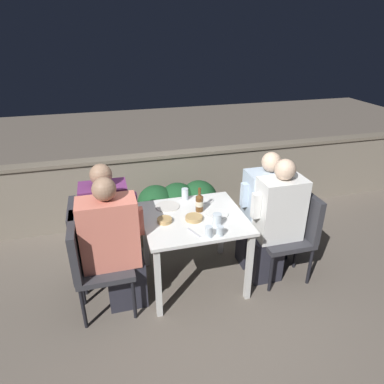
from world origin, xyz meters
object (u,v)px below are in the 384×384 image
Objects in this scene: chair_right_near at (294,227)px; person_white_polo at (275,222)px; person_coral_top at (115,246)px; person_blue_shirt at (263,211)px; potted_plant at (279,196)px; person_purple_stripe at (111,228)px; chair_left_far at (89,240)px; beer_bottle at (199,202)px; chair_right_far at (281,214)px; chair_left_near at (91,259)px.

person_white_polo is (-0.21, -0.00, 0.09)m from chair_right_near.
person_blue_shirt is (1.49, 0.26, -0.01)m from person_coral_top.
person_coral_top reaches higher than potted_plant.
person_purple_stripe is at bearing 92.92° from person_coral_top.
person_white_polo is at bearing -9.42° from chair_left_far.
person_coral_top is 5.32× the size of beer_bottle.
person_coral_top is 0.86m from beer_bottle.
potted_plant is at bearing 58.89° from person_white_polo.
chair_right_far is 0.94m from beer_bottle.
person_purple_stripe is (0.19, 0.28, 0.10)m from chair_left_near.
chair_left_near is at bearing -179.97° from person_white_polo.
person_coral_top reaches higher than chair_left_near.
person_purple_stripe is 1.41× the size of chair_right_far.
chair_right_near is 0.73× the size of person_blue_shirt.
person_coral_top is 0.37m from chair_left_far.
beer_bottle reaches higher than chair_left_near.
person_coral_top is 1.70m from chair_right_near.
potted_plant is (1.93, 0.43, -0.12)m from person_purple_stripe.
person_white_polo is at bearing -10.69° from person_purple_stripe.
person_white_polo is (1.71, -0.28, 0.09)m from chair_left_far.
person_blue_shirt is at bearing 9.88° from person_coral_top.
person_coral_top reaches higher than person_white_polo.
chair_right_near is at bearing -9.42° from person_purple_stripe.
chair_left_far is 1.00× the size of chair_right_near.
person_purple_stripe is 1.03× the size of person_blue_shirt.
beer_bottle is (-0.69, -0.03, 0.21)m from person_blue_shirt.
chair_left_near is 1.72m from person_blue_shirt.
person_white_polo reaches higher than chair_left_far.
person_coral_top is 1.40× the size of chair_right_near.
person_coral_top is at bearing 0.00° from chair_left_near.
person_white_polo is at bearing 0.03° from chair_left_near.
person_coral_top is 1.51× the size of potted_plant.
beer_bottle is (0.82, -0.06, 0.19)m from person_purple_stripe.
chair_left_near is 0.71× the size of person_white_polo.
person_white_polo is at bearing -180.00° from chair_right_near.
chair_left_far is at bearing 127.81° from person_coral_top.
person_white_polo is at bearing -128.86° from chair_right_far.
person_blue_shirt is 0.72m from beer_bottle.
chair_right_near is 3.79× the size of beer_bottle.
chair_right_near is at bearing 0.00° from person_white_polo.
chair_right_near is at bearing 0.03° from chair_left_near.
beer_bottle is at bearing 15.63° from person_coral_top.
person_blue_shirt reaches higher than chair_left_far.
chair_left_near is 1.07× the size of potted_plant.
person_white_polo is at bearing -90.19° from person_blue_shirt.
chair_left_far is at bearing 180.00° from person_purple_stripe.
potted_plant is (0.22, 0.45, -0.03)m from chair_right_far.
beer_bottle is at bearing -3.31° from chair_left_far.
chair_left_far is 1.07× the size of potted_plant.
chair_right_near reaches higher than potted_plant.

